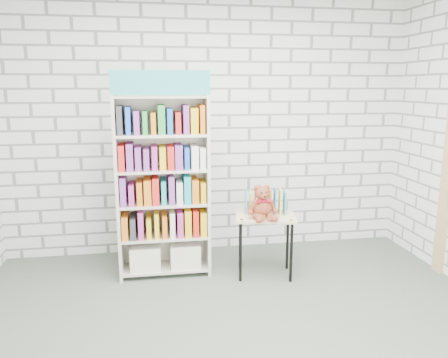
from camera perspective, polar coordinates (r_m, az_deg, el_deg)
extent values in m
plane|color=#485245|center=(3.45, 2.62, -20.62)|extent=(4.50, 4.50, 0.00)
cube|color=silver|center=(4.90, -2.03, 6.63)|extent=(4.50, 0.02, 2.80)
cube|color=silver|center=(1.13, 25.03, -12.90)|extent=(4.50, 0.02, 2.80)
cube|color=beige|center=(4.31, -13.66, -1.29)|extent=(0.03, 0.35, 1.78)
cube|color=beige|center=(4.33, -2.22, -0.91)|extent=(0.03, 0.35, 1.78)
cube|color=beige|center=(4.46, -7.98, -0.63)|extent=(0.89, 0.02, 1.78)
cube|color=teal|center=(4.03, -8.29, 12.36)|extent=(0.89, 0.02, 0.22)
cube|color=beige|center=(4.56, -7.62, -11.34)|extent=(0.83, 0.33, 0.02)
cube|color=beige|center=(4.44, -7.75, -7.34)|extent=(0.83, 0.33, 0.02)
cube|color=beige|center=(4.34, -7.87, -3.14)|extent=(0.83, 0.33, 0.02)
cube|color=beige|center=(4.26, -8.00, 1.23)|extent=(0.83, 0.33, 0.02)
cube|color=beige|center=(4.21, -8.13, 5.73)|extent=(0.83, 0.33, 0.02)
cube|color=beige|center=(4.19, -8.28, 10.58)|extent=(0.83, 0.33, 0.02)
cube|color=silver|center=(4.51, -10.22, -9.89)|extent=(0.30, 0.29, 0.24)
cube|color=silver|center=(4.52, -5.12, -9.71)|extent=(0.30, 0.29, 0.24)
cube|color=yellow|center=(4.39, -7.79, -5.77)|extent=(0.83, 0.29, 0.24)
cube|color=blue|center=(4.30, -7.92, -1.49)|extent=(0.83, 0.29, 0.24)
cube|color=green|center=(4.23, -8.05, 2.95)|extent=(0.83, 0.29, 0.24)
cube|color=orange|center=(4.19, -8.18, 7.50)|extent=(0.83, 0.29, 0.24)
cube|color=#D3B37E|center=(4.31, 5.43, -4.93)|extent=(0.64, 0.50, 0.03)
cylinder|color=black|center=(4.26, 2.17, -9.53)|extent=(0.03, 0.03, 0.59)
cylinder|color=black|center=(4.54, 2.13, -8.09)|extent=(0.03, 0.03, 0.59)
cylinder|color=black|center=(4.29, 8.78, -9.49)|extent=(0.03, 0.03, 0.59)
cylinder|color=black|center=(4.58, 8.29, -8.07)|extent=(0.03, 0.03, 0.59)
cylinder|color=black|center=(4.16, 2.32, -5.37)|extent=(0.04, 0.04, 0.01)
cylinder|color=black|center=(4.19, 8.78, -5.36)|extent=(0.04, 0.04, 0.01)
cube|color=teal|center=(4.35, 2.82, -2.90)|extent=(0.05, 0.18, 0.24)
cube|color=yellow|center=(4.36, 3.46, -2.90)|extent=(0.05, 0.18, 0.24)
cube|color=#E24318|center=(4.36, 4.10, -2.90)|extent=(0.05, 0.18, 0.24)
cube|color=black|center=(4.36, 4.74, -2.90)|extent=(0.05, 0.18, 0.24)
cube|color=white|center=(4.36, 5.38, -2.91)|extent=(0.05, 0.18, 0.24)
cube|color=#C86623|center=(4.37, 6.02, -2.91)|extent=(0.05, 0.18, 0.24)
cube|color=#367ECC|center=(4.37, 6.66, -2.91)|extent=(0.05, 0.18, 0.24)
cube|color=#F4D851|center=(4.37, 7.29, -2.91)|extent=(0.05, 0.18, 0.24)
cube|color=teal|center=(4.38, 7.93, -2.91)|extent=(0.05, 0.18, 0.24)
ellipsoid|color=maroon|center=(4.21, 4.97, -3.79)|extent=(0.19, 0.16, 0.19)
sphere|color=maroon|center=(4.17, 5.02, -1.87)|extent=(0.14, 0.14, 0.14)
sphere|color=maroon|center=(4.15, 4.32, -1.13)|extent=(0.05, 0.05, 0.05)
sphere|color=maroon|center=(4.18, 5.63, -1.06)|extent=(0.05, 0.05, 0.05)
sphere|color=maroon|center=(4.12, 5.24, -2.29)|extent=(0.05, 0.05, 0.05)
sphere|color=black|center=(4.10, 4.94, -1.82)|extent=(0.02, 0.02, 0.02)
sphere|color=black|center=(4.12, 5.57, -1.78)|extent=(0.02, 0.02, 0.02)
sphere|color=black|center=(4.10, 5.35, -2.31)|extent=(0.02, 0.02, 0.02)
cylinder|color=maroon|center=(4.16, 3.78, -3.57)|extent=(0.10, 0.08, 0.14)
cylinder|color=maroon|center=(4.21, 6.29, -3.41)|extent=(0.10, 0.08, 0.14)
sphere|color=maroon|center=(4.15, 3.46, -4.38)|extent=(0.05, 0.05, 0.05)
sphere|color=maroon|center=(4.22, 6.69, -4.15)|extent=(0.05, 0.05, 0.05)
cylinder|color=maroon|center=(4.12, 4.62, -4.98)|extent=(0.11, 0.16, 0.08)
cylinder|color=maroon|center=(4.15, 6.07, -4.87)|extent=(0.09, 0.15, 0.08)
sphere|color=maroon|center=(4.06, 4.58, -5.32)|extent=(0.07, 0.07, 0.07)
sphere|color=maroon|center=(4.10, 6.66, -5.16)|extent=(0.07, 0.07, 0.07)
cone|color=#AF0A24|center=(4.13, 4.80, -2.92)|extent=(0.06, 0.05, 0.05)
cone|color=#AF0A24|center=(4.14, 5.64, -2.87)|extent=(0.06, 0.05, 0.05)
sphere|color=#AF0A24|center=(4.13, 5.23, -2.91)|extent=(0.03, 0.03, 0.03)
cube|color=tan|center=(4.80, 27.18, 0.98)|extent=(0.05, 0.12, 2.10)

